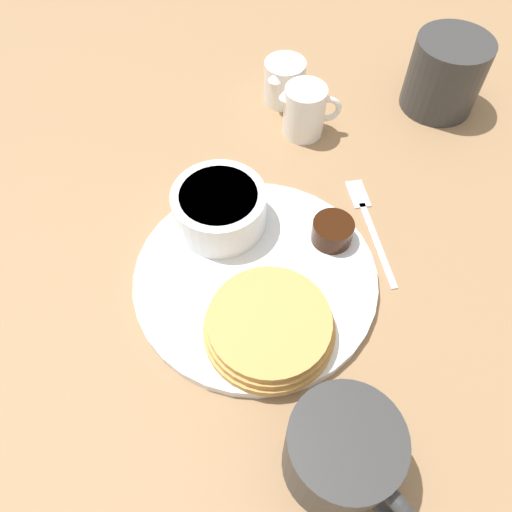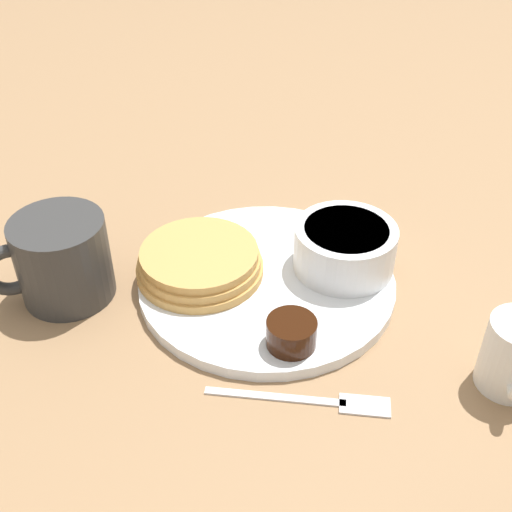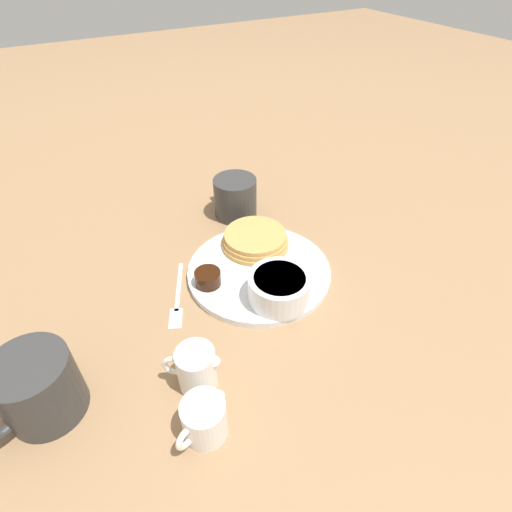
{
  "view_description": "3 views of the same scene",
  "coord_description": "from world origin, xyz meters",
  "px_view_note": "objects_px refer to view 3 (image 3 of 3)",
  "views": [
    {
      "loc": [
        0.15,
        0.22,
        0.45
      ],
      "look_at": [
        -0.01,
        -0.01,
        0.03
      ],
      "focal_mm": 35.0,
      "sensor_mm": 36.0,
      "label": 1
    },
    {
      "loc": [
        -0.46,
        0.16,
        0.41
      ],
      "look_at": [
        0.01,
        0.01,
        0.03
      ],
      "focal_mm": 45.0,
      "sensor_mm": 36.0,
      "label": 2
    },
    {
      "loc": [
        -0.26,
        -0.45,
        0.48
      ],
      "look_at": [
        -0.0,
        0.0,
        0.04
      ],
      "focal_mm": 28.0,
      "sensor_mm": 36.0,
      "label": 3
    }
  ],
  "objects_px": {
    "fork": "(177,301)",
    "second_mug": "(37,389)",
    "plate": "(259,271)",
    "bowl": "(279,287)",
    "creamer_pitcher_far": "(204,419)",
    "coffee_mug": "(235,197)",
    "creamer_pitcher_near": "(196,368)"
  },
  "relations": [
    {
      "from": "creamer_pitcher_far",
      "to": "bowl",
      "type": "bearing_deg",
      "value": 35.81
    },
    {
      "from": "coffee_mug",
      "to": "creamer_pitcher_far",
      "type": "distance_m",
      "value": 0.47
    },
    {
      "from": "coffee_mug",
      "to": "creamer_pitcher_near",
      "type": "relative_size",
      "value": 1.75
    },
    {
      "from": "fork",
      "to": "second_mug",
      "type": "xyz_separation_m",
      "value": [
        -0.21,
        -0.1,
        0.04
      ]
    },
    {
      "from": "plate",
      "to": "bowl",
      "type": "xyz_separation_m",
      "value": [
        -0.01,
        -0.08,
        0.03
      ]
    },
    {
      "from": "plate",
      "to": "coffee_mug",
      "type": "xyz_separation_m",
      "value": [
        0.05,
        0.19,
        0.04
      ]
    },
    {
      "from": "fork",
      "to": "creamer_pitcher_far",
      "type": "bearing_deg",
      "value": -102.09
    },
    {
      "from": "bowl",
      "to": "coffee_mug",
      "type": "xyz_separation_m",
      "value": [
        0.06,
        0.26,
        0.0
      ]
    },
    {
      "from": "bowl",
      "to": "plate",
      "type": "bearing_deg",
      "value": 84.21
    },
    {
      "from": "coffee_mug",
      "to": "fork",
      "type": "distance_m",
      "value": 0.27
    },
    {
      "from": "second_mug",
      "to": "coffee_mug",
      "type": "bearing_deg",
      "value": 34.03
    },
    {
      "from": "second_mug",
      "to": "plate",
      "type": "bearing_deg",
      "value": 13.93
    },
    {
      "from": "second_mug",
      "to": "fork",
      "type": "bearing_deg",
      "value": 24.39
    },
    {
      "from": "coffee_mug",
      "to": "fork",
      "type": "bearing_deg",
      "value": -137.76
    },
    {
      "from": "coffee_mug",
      "to": "creamer_pitcher_near",
      "type": "bearing_deg",
      "value": -124.26
    },
    {
      "from": "plate",
      "to": "coffee_mug",
      "type": "relative_size",
      "value": 2.11
    },
    {
      "from": "creamer_pitcher_near",
      "to": "second_mug",
      "type": "relative_size",
      "value": 0.55
    },
    {
      "from": "bowl",
      "to": "second_mug",
      "type": "relative_size",
      "value": 0.8
    },
    {
      "from": "creamer_pitcher_near",
      "to": "second_mug",
      "type": "xyz_separation_m",
      "value": [
        -0.18,
        0.06,
        0.01
      ]
    },
    {
      "from": "bowl",
      "to": "creamer_pitcher_far",
      "type": "height_order",
      "value": "same"
    },
    {
      "from": "plate",
      "to": "fork",
      "type": "height_order",
      "value": "plate"
    },
    {
      "from": "second_mug",
      "to": "creamer_pitcher_near",
      "type": "bearing_deg",
      "value": -18.07
    },
    {
      "from": "coffee_mug",
      "to": "fork",
      "type": "relative_size",
      "value": 0.83
    },
    {
      "from": "plate",
      "to": "creamer_pitcher_near",
      "type": "relative_size",
      "value": 3.69
    },
    {
      "from": "fork",
      "to": "second_mug",
      "type": "height_order",
      "value": "second_mug"
    },
    {
      "from": "plate",
      "to": "second_mug",
      "type": "bearing_deg",
      "value": -166.07
    },
    {
      "from": "creamer_pitcher_near",
      "to": "second_mug",
      "type": "bearing_deg",
      "value": 161.93
    },
    {
      "from": "plate",
      "to": "creamer_pitcher_far",
      "type": "bearing_deg",
      "value": -132.71
    },
    {
      "from": "bowl",
      "to": "creamer_pitcher_far",
      "type": "relative_size",
      "value": 1.33
    },
    {
      "from": "creamer_pitcher_near",
      "to": "creamer_pitcher_far",
      "type": "bearing_deg",
      "value": -105.63
    },
    {
      "from": "plate",
      "to": "second_mug",
      "type": "relative_size",
      "value": 2.02
    },
    {
      "from": "plate",
      "to": "second_mug",
      "type": "height_order",
      "value": "second_mug"
    }
  ]
}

